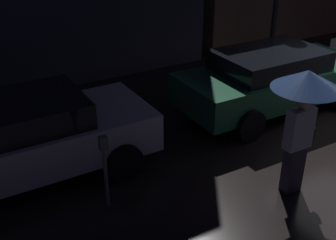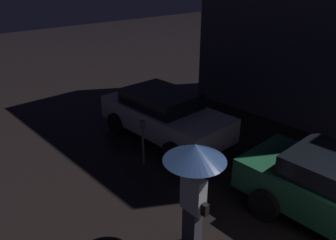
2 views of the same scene
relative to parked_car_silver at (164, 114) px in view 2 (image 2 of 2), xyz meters
The scene contains 3 objects.
parked_car_silver is the anchor object (origin of this frame).
pedestrian_with_umbrella 4.48m from the parked_car_silver, 35.86° to the right, with size 1.05×1.05×2.12m.
parking_meter 1.62m from the parked_car_silver, 61.71° to the right, with size 0.12×0.10×1.26m.
Camera 2 is at (-0.10, -4.59, 4.59)m, focal length 35.00 mm.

